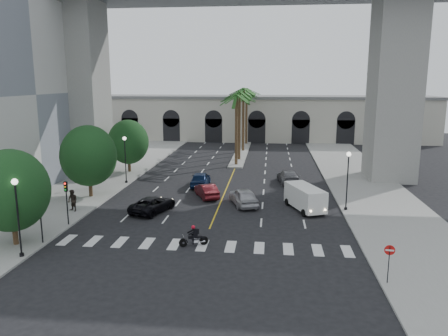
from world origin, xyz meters
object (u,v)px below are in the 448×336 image
at_px(pedestrian_a, 12,210).
at_px(motorcycle_rider, 195,236).
at_px(traffic_signal_far, 66,196).
at_px(car_e, 200,179).
at_px(car_c, 153,204).
at_px(lamp_post_left_near, 17,211).
at_px(traffic_signal_near, 40,210).
at_px(cargo_van, 305,197).
at_px(pedestrian_b, 73,201).
at_px(car_a, 243,197).
at_px(car_b, 207,191).
at_px(lamp_post_left_far, 125,156).
at_px(lamp_post_right, 348,176).
at_px(do_not_enter_sign, 389,256).
at_px(car_d, 288,177).

bearing_deg(pedestrian_a, motorcycle_rider, -25.54).
distance_m(traffic_signal_far, car_e, 16.64).
height_order(car_c, car_e, car_e).
bearing_deg(motorcycle_rider, car_c, 101.48).
xyz_separation_m(lamp_post_left_near, pedestrian_a, (-5.13, 7.32, -2.28)).
relative_size(lamp_post_left_near, pedestrian_a, 3.38).
xyz_separation_m(traffic_signal_near, cargo_van, (19.09, 10.44, -1.31)).
bearing_deg(pedestrian_b, car_a, 40.67).
bearing_deg(motorcycle_rider, car_b, 72.43).
bearing_deg(lamp_post_left_near, traffic_signal_near, 87.71).
height_order(car_a, pedestrian_b, pedestrian_b).
relative_size(cargo_van, pedestrian_a, 3.41).
bearing_deg(traffic_signal_near, lamp_post_left_near, -92.29).
height_order(traffic_signal_far, car_a, traffic_signal_far).
bearing_deg(car_b, lamp_post_left_far, -50.28).
bearing_deg(lamp_post_left_near, lamp_post_right, 29.69).
xyz_separation_m(lamp_post_left_far, pedestrian_a, (-5.13, -13.68, -2.28)).
distance_m(car_b, do_not_enter_sign, 21.92).
xyz_separation_m(lamp_post_left_far, car_d, (18.08, 2.48, -2.49)).
distance_m(motorcycle_rider, pedestrian_b, 13.63).
relative_size(car_b, pedestrian_a, 2.68).
xyz_separation_m(car_d, pedestrian_a, (-23.21, -16.16, 0.21)).
distance_m(cargo_van, pedestrian_a, 24.97).
height_order(lamp_post_left_far, car_a, lamp_post_left_far).
bearing_deg(car_a, car_b, -50.38).
distance_m(traffic_signal_far, pedestrian_a, 5.52).
relative_size(lamp_post_left_far, car_b, 1.26).
relative_size(car_d, pedestrian_b, 2.62).
bearing_deg(car_d, lamp_post_left_far, -0.26).
bearing_deg(car_b, traffic_signal_far, 20.67).
height_order(motorcycle_rider, pedestrian_b, pedestrian_b).
xyz_separation_m(car_b, car_e, (-1.34, 4.52, 0.11)).
relative_size(lamp_post_left_far, lamp_post_right, 1.00).
relative_size(lamp_post_left_far, pedestrian_a, 3.38).
distance_m(lamp_post_left_near, cargo_van, 23.24).
bearing_deg(lamp_post_left_near, car_c, 62.15).
bearing_deg(do_not_enter_sign, car_b, 134.11).
height_order(lamp_post_right, do_not_enter_sign, lamp_post_right).
height_order(traffic_signal_near, car_e, traffic_signal_near).
bearing_deg(traffic_signal_near, lamp_post_left_far, 90.31).
bearing_deg(car_a, lamp_post_left_far, -46.51).
bearing_deg(pedestrian_a, lamp_post_left_near, -66.75).
bearing_deg(car_a, lamp_post_left_near, 26.51).
bearing_deg(pedestrian_a, car_c, 6.72).
xyz_separation_m(car_a, cargo_van, (5.57, -1.01, 0.39)).
distance_m(car_d, do_not_enter_sign, 25.31).
distance_m(traffic_signal_near, traffic_signal_far, 4.00).
xyz_separation_m(car_a, pedestrian_b, (-14.72, -4.02, 0.30)).
height_order(lamp_post_right, car_a, lamp_post_right).
xyz_separation_m(traffic_signal_far, car_e, (8.36, 14.28, -1.70)).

